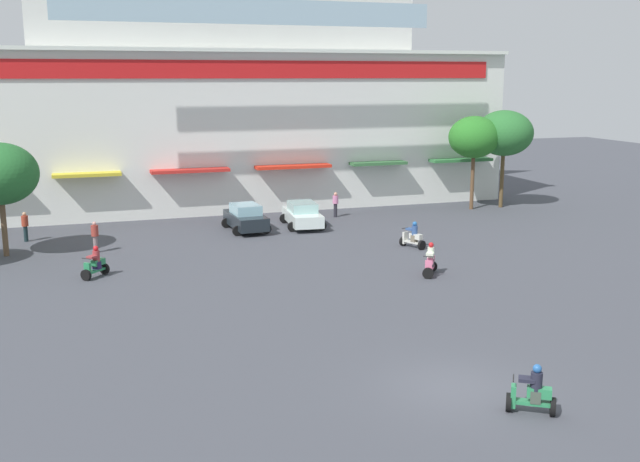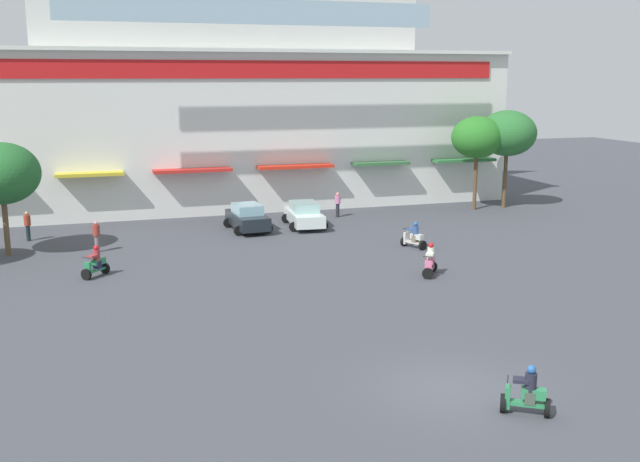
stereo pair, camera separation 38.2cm
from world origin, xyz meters
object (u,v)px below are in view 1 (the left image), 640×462
parked_car_0 (246,218)px  scooter_rider_3 (95,265)px  parked_car_1 (302,214)px  scooter_rider_0 (532,393)px  pedestrian_0 (95,235)px  pedestrian_1 (335,203)px  scooter_rider_4 (413,237)px  scooter_rider_1 (430,262)px  plaza_tree_1 (474,137)px  pedestrian_2 (25,225)px  plaza_tree_3 (504,133)px

parked_car_0 → scooter_rider_3: bearing=-137.6°
parked_car_1 → scooter_rider_0: bearing=-93.3°
pedestrian_0 → scooter_rider_0: bearing=-65.4°
parked_car_0 → pedestrian_1: size_ratio=2.54×
parked_car_1 → pedestrian_0: size_ratio=2.72×
parked_car_0 → scooter_rider_4: 10.56m
scooter_rider_1 → pedestrian_1: (0.64, 15.20, 0.30)m
plaza_tree_1 → scooter_rider_1: size_ratio=4.17×
pedestrian_0 → pedestrian_2: 5.46m
scooter_rider_1 → parked_car_1: bearing=100.5°
scooter_rider_0 → pedestrian_1: size_ratio=0.88×
plaza_tree_3 → scooter_rider_3: plaza_tree_3 is taller
scooter_rider_4 → scooter_rider_1: bearing=-107.0°
scooter_rider_0 → pedestrian_1: bearing=81.2°
plaza_tree_1 → pedestrian_2: (-29.11, -1.34, -4.06)m
scooter_rider_0 → parked_car_1: bearing=86.7°
plaza_tree_3 → scooter_rider_3: (-28.00, -10.56, -4.62)m
plaza_tree_1 → parked_car_0: (-16.66, -2.32, -4.21)m
pedestrian_2 → scooter_rider_1: bearing=-36.6°
pedestrian_2 → scooter_rider_4: bearing=-22.5°
scooter_rider_3 → scooter_rider_4: size_ratio=0.96×
scooter_rider_3 → pedestrian_2: pedestrian_2 is taller
plaza_tree_3 → pedestrian_0: (-27.84, -5.45, -4.28)m
pedestrian_1 → pedestrian_2: (-19.07, -1.53, 0.02)m
parked_car_0 → parked_car_1: parked_car_0 is taller
scooter_rider_0 → scooter_rider_3: 21.62m
parked_car_1 → scooter_rider_0: (-1.54, -26.87, -0.18)m
scooter_rider_0 → scooter_rider_1: 14.63m
parked_car_1 → scooter_rider_1: bearing=-79.5°
pedestrian_2 → scooter_rider_0: bearing=-62.4°
scooter_rider_0 → pedestrian_0: 26.08m
parked_car_1 → scooter_rider_1: size_ratio=2.94×
pedestrian_0 → pedestrian_1: pedestrian_0 is taller
parked_car_0 → pedestrian_1: bearing=20.8°
plaza_tree_1 → scooter_rider_0: bearing=-116.6°
parked_car_1 → scooter_rider_4: parked_car_1 is taller
scooter_rider_0 → plaza_tree_1: bearing=63.4°
plaza_tree_1 → pedestrian_0: size_ratio=3.87×
plaza_tree_1 → pedestrian_0: bearing=-168.0°
plaza_tree_1 → pedestrian_1: 10.84m
pedestrian_2 → pedestrian_0: bearing=-48.0°
parked_car_1 → scooter_rider_4: size_ratio=2.95×
pedestrian_0 → plaza_tree_1: bearing=12.0°
scooter_rider_0 → scooter_rider_3: scooter_rider_3 is taller
parked_car_0 → scooter_rider_1: bearing=-64.8°
parked_car_1 → parked_car_0: bearing=-178.6°
plaza_tree_1 → pedestrian_0: plaza_tree_1 is taller
plaza_tree_3 → pedestrian_2: plaza_tree_3 is taller
parked_car_0 → pedestrian_2: (-12.45, 0.98, 0.16)m
plaza_tree_1 → scooter_rider_4: (-9.05, -9.65, -4.41)m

